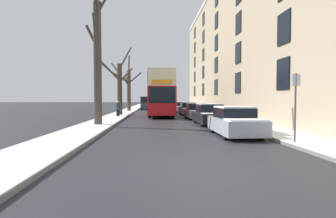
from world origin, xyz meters
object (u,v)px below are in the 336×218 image
parked_car_1 (209,115)px  pedestrian_left_sidewalk (118,108)px  bare_tree_left_1 (119,85)px  parked_car_0 (235,122)px  double_decker_bus (160,92)px  parked_car_4 (182,107)px  parked_car_3 (188,109)px  bare_tree_left_2 (129,88)px  parked_car_2 (197,111)px  bare_tree_left_0 (98,59)px  street_sign_post (295,105)px  oncoming_van (147,102)px

parked_car_1 → pedestrian_left_sidewalk: bearing=136.1°
bare_tree_left_1 → parked_car_0: bare_tree_left_1 is taller
double_decker_bus → parked_car_4: (3.16, 8.09, -1.87)m
bare_tree_left_1 → parked_car_3: bare_tree_left_1 is taller
bare_tree_left_2 → parked_car_0: bare_tree_left_2 is taller
parked_car_1 → bare_tree_left_2: bearing=111.1°
parked_car_2 → parked_car_3: same height
parked_car_3 → bare_tree_left_2: bearing=134.3°
bare_tree_left_1 → pedestrian_left_sidewalk: size_ratio=4.62×
bare_tree_left_0 → double_decker_bus: 11.94m
parked_car_0 → pedestrian_left_sidewalk: pedestrian_left_sidewalk is taller
street_sign_post → pedestrian_left_sidewalk: bearing=118.9°
bare_tree_left_1 → parked_car_0: (7.49, -15.51, -2.61)m
parked_car_0 → street_sign_post: bearing=-65.0°
bare_tree_left_2 → bare_tree_left_0: bearing=-90.2°
bare_tree_left_2 → parked_car_3: bearing=-45.7°
parked_car_3 → parked_car_0: bearing=-90.0°
bare_tree_left_2 → street_sign_post: bare_tree_left_2 is taller
double_decker_bus → parked_car_0: bearing=-78.6°
pedestrian_left_sidewalk → parked_car_4: bearing=-105.1°
bare_tree_left_1 → oncoming_van: bare_tree_left_1 is taller
parked_car_0 → street_sign_post: 3.35m
street_sign_post → parked_car_1: bearing=99.0°
bare_tree_left_1 → bare_tree_left_2: (0.13, 9.21, 0.06)m
bare_tree_left_1 → parked_car_4: 11.39m
oncoming_van → double_decker_bus: bearing=-84.1°
parked_car_0 → parked_car_4: (0.00, 23.69, -0.00)m
bare_tree_left_0 → parked_car_0: (7.44, -4.60, -3.64)m
bare_tree_left_2 → street_sign_post: 29.05m
bare_tree_left_2 → pedestrian_left_sidewalk: bare_tree_left_2 is taller
bare_tree_left_2 → street_sign_post: (8.72, -27.65, -1.78)m
parked_car_3 → oncoming_van: 17.11m
parked_car_4 → oncoming_van: 11.06m
oncoming_van → street_sign_post: (6.38, -36.46, 0.35)m
bare_tree_left_2 → parked_car_0: bearing=-73.4°
pedestrian_left_sidewalk → street_sign_post: bearing=137.3°
parked_car_2 → parked_car_3: 6.15m
pedestrian_left_sidewalk → street_sign_post: street_sign_post is taller
bare_tree_left_1 → bare_tree_left_2: 9.21m
bare_tree_left_0 → street_sign_post: bare_tree_left_0 is taller
double_decker_bus → parked_car_0: double_decker_bus is taller
parked_car_3 → pedestrian_left_sidewalk: pedestrian_left_sidewalk is taller
bare_tree_left_1 → double_decker_bus: bare_tree_left_1 is taller
bare_tree_left_2 → parked_car_3: bare_tree_left_2 is taller
bare_tree_left_0 → street_sign_post: bearing=-40.5°
bare_tree_left_2 → parked_car_4: (7.36, -1.03, -2.67)m
double_decker_bus → parked_car_1: (3.16, -9.92, -1.86)m
bare_tree_left_0 → parked_car_4: bare_tree_left_0 is taller
double_decker_bus → parked_car_3: (3.16, 1.59, -1.87)m
bare_tree_left_0 → parked_car_3: size_ratio=2.10×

